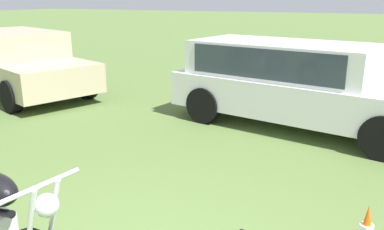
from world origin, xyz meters
The scene contains 2 objects.
car_beige centered at (-6.31, 4.84, 0.80)m, with size 4.91×3.15×1.43m.
car_white centered at (0.00, 5.19, 0.83)m, with size 4.59×2.40×1.43m.
Camera 1 is at (1.55, -1.74, 2.16)m, focal length 38.10 mm.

